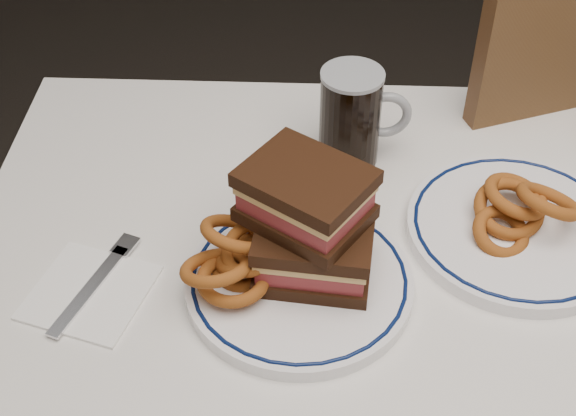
{
  "coord_description": "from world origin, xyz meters",
  "views": [
    {
      "loc": [
        -0.2,
        -0.63,
        1.46
      ],
      "look_at": [
        -0.23,
        0.05,
        0.84
      ],
      "focal_mm": 50.0,
      "sensor_mm": 36.0,
      "label": 1
    }
  ],
  "objects_px": {
    "reuben_sandwich": "(310,223)",
    "far_plate": "(517,229)",
    "chair_far": "(525,161)",
    "beer_mug": "(352,117)",
    "main_plate": "(299,282)"
  },
  "relations": [
    {
      "from": "reuben_sandwich",
      "to": "far_plate",
      "type": "relative_size",
      "value": 0.61
    },
    {
      "from": "reuben_sandwich",
      "to": "beer_mug",
      "type": "bearing_deg",
      "value": 76.88
    },
    {
      "from": "chair_far",
      "to": "beer_mug",
      "type": "bearing_deg",
      "value": -140.21
    },
    {
      "from": "beer_mug",
      "to": "far_plate",
      "type": "bearing_deg",
      "value": -35.31
    },
    {
      "from": "main_plate",
      "to": "chair_far",
      "type": "bearing_deg",
      "value": 52.72
    },
    {
      "from": "chair_far",
      "to": "main_plate",
      "type": "bearing_deg",
      "value": -127.28
    },
    {
      "from": "reuben_sandwich",
      "to": "far_plate",
      "type": "bearing_deg",
      "value": 17.02
    },
    {
      "from": "main_plate",
      "to": "reuben_sandwich",
      "type": "xyz_separation_m",
      "value": [
        0.01,
        0.02,
        0.08
      ]
    },
    {
      "from": "chair_far",
      "to": "beer_mug",
      "type": "distance_m",
      "value": 0.53
    },
    {
      "from": "chair_far",
      "to": "reuben_sandwich",
      "type": "height_order",
      "value": "chair_far"
    },
    {
      "from": "chair_far",
      "to": "main_plate",
      "type": "distance_m",
      "value": 0.7
    },
    {
      "from": "chair_far",
      "to": "beer_mug",
      "type": "xyz_separation_m",
      "value": [
        -0.34,
        -0.28,
        0.3
      ]
    },
    {
      "from": "reuben_sandwich",
      "to": "chair_far",
      "type": "bearing_deg",
      "value": 52.38
    },
    {
      "from": "chair_far",
      "to": "reuben_sandwich",
      "type": "distance_m",
      "value": 0.71
    },
    {
      "from": "chair_far",
      "to": "far_plate",
      "type": "distance_m",
      "value": 0.51
    }
  ]
}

